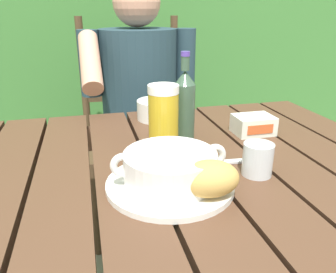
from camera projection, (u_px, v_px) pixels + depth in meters
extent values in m
cube|color=#4F3322|center=(1.00, 186.00, 0.72)|extent=(0.12, 0.85, 0.04)
cube|color=#4F3322|center=(63.00, 179.00, 0.75)|extent=(0.12, 0.85, 0.04)
cube|color=#4F3322|center=(121.00, 173.00, 0.78)|extent=(0.12, 0.85, 0.04)
cube|color=#4F3322|center=(174.00, 167.00, 0.81)|extent=(0.12, 0.85, 0.04)
cube|color=#4F3322|center=(224.00, 161.00, 0.84)|extent=(0.12, 0.85, 0.04)
cube|color=#4F3322|center=(270.00, 156.00, 0.87)|extent=(0.12, 0.85, 0.04)
cube|color=#4F3322|center=(314.00, 151.00, 0.89)|extent=(0.12, 0.85, 0.04)
cube|color=#4F3322|center=(145.00, 134.00, 1.18)|extent=(1.12, 0.03, 0.08)
cube|color=#4F3322|center=(273.00, 193.00, 1.41)|extent=(0.06, 0.06, 0.71)
cube|color=#3D7835|center=(112.00, 44.00, 2.20)|extent=(3.66, 0.60, 1.73)
cylinder|color=#4C3823|center=(207.00, 45.00, 2.52)|extent=(0.10, 0.10, 1.65)
cylinder|color=#4E3924|center=(193.00, 199.00, 1.61)|extent=(0.04, 0.04, 0.45)
cylinder|color=#4E3924|center=(95.00, 212.00, 1.50)|extent=(0.04, 0.04, 0.45)
cylinder|color=#4E3924|center=(173.00, 166.00, 1.94)|extent=(0.04, 0.04, 0.45)
cylinder|color=#4E3924|center=(92.00, 175.00, 1.83)|extent=(0.04, 0.04, 0.45)
cube|color=#4E3924|center=(138.00, 144.00, 1.64)|extent=(0.50, 0.40, 0.02)
cylinder|color=#4E3924|center=(174.00, 76.00, 1.75)|extent=(0.04, 0.04, 0.60)
cylinder|color=#4E3924|center=(84.00, 80.00, 1.65)|extent=(0.04, 0.04, 0.60)
cube|color=#4E3924|center=(131.00, 95.00, 1.73)|extent=(0.46, 0.02, 0.04)
cube|color=#4E3924|center=(130.00, 66.00, 1.68)|extent=(0.46, 0.02, 0.04)
cube|color=#4E3924|center=(128.00, 35.00, 1.62)|extent=(0.46, 0.02, 0.04)
cylinder|color=#253D47|center=(169.00, 217.00, 1.47)|extent=(0.11, 0.11, 0.45)
cylinder|color=#253D47|center=(164.00, 149.00, 1.46)|extent=(0.13, 0.40, 0.13)
cylinder|color=#253D47|center=(131.00, 222.00, 1.43)|extent=(0.11, 0.11, 0.45)
cylinder|color=#253D47|center=(125.00, 152.00, 1.42)|extent=(0.13, 0.40, 0.13)
cylinder|color=#253D47|center=(139.00, 89.00, 1.44)|extent=(0.32, 0.32, 0.50)
sphere|color=tan|center=(136.00, 2.00, 1.31)|extent=(0.19, 0.19, 0.19)
cylinder|color=#253D47|center=(185.00, 60.00, 1.42)|extent=(0.08, 0.08, 0.26)
cylinder|color=#253D47|center=(90.00, 64.00, 1.33)|extent=(0.08, 0.08, 0.26)
cylinder|color=tan|center=(90.00, 62.00, 1.18)|extent=(0.07, 0.25, 0.21)
cylinder|color=white|center=(170.00, 184.00, 0.68)|extent=(0.26, 0.26, 0.01)
cylinder|color=white|center=(170.00, 167.00, 0.67)|extent=(0.19, 0.19, 0.06)
cylinder|color=orange|center=(170.00, 161.00, 0.66)|extent=(0.16, 0.16, 0.01)
torus|color=white|center=(123.00, 165.00, 0.64)|extent=(0.05, 0.01, 0.05)
torus|color=white|center=(214.00, 155.00, 0.68)|extent=(0.05, 0.01, 0.05)
ellipsoid|color=tan|center=(209.00, 178.00, 0.62)|extent=(0.12, 0.09, 0.07)
cylinder|color=gold|center=(163.00, 121.00, 0.85)|extent=(0.08, 0.08, 0.14)
cylinder|color=white|center=(163.00, 89.00, 0.82)|extent=(0.08, 0.08, 0.02)
cylinder|color=#37523D|center=(184.00, 112.00, 0.90)|extent=(0.06, 0.06, 0.15)
cone|color=#37523D|center=(185.00, 78.00, 0.87)|extent=(0.06, 0.06, 0.04)
cylinder|color=#37523D|center=(185.00, 63.00, 0.86)|extent=(0.02, 0.02, 0.04)
cylinder|color=#533A9E|center=(185.00, 54.00, 0.85)|extent=(0.02, 0.02, 0.01)
cylinder|color=silver|center=(258.00, 159.00, 0.72)|extent=(0.07, 0.07, 0.07)
cube|color=white|center=(253.00, 125.00, 0.96)|extent=(0.11, 0.08, 0.05)
cube|color=#DB5C2D|center=(260.00, 130.00, 0.92)|extent=(0.08, 0.00, 0.03)
cube|color=silver|center=(234.00, 161.00, 0.79)|extent=(0.12, 0.03, 0.00)
cube|color=black|center=(208.00, 162.00, 0.78)|extent=(0.06, 0.03, 0.01)
cylinder|color=white|center=(158.00, 110.00, 1.09)|extent=(0.14, 0.14, 0.06)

